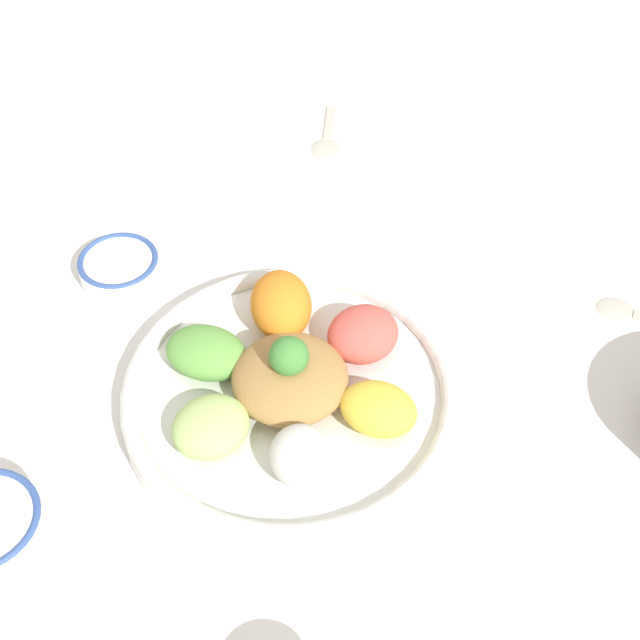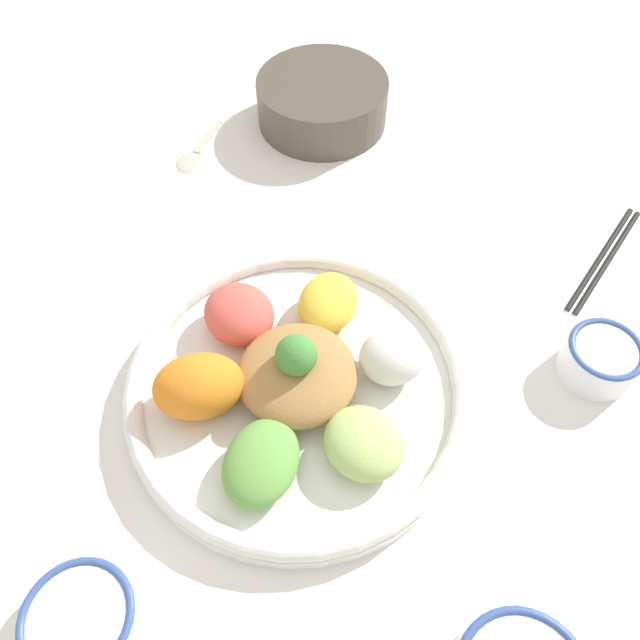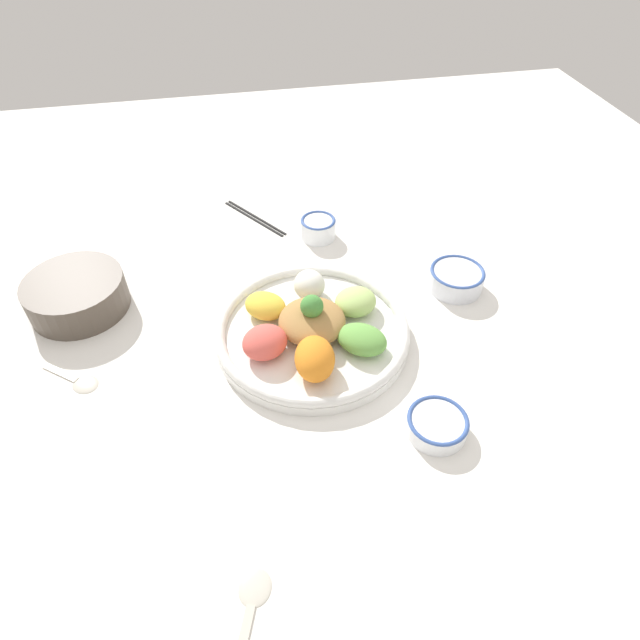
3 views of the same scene
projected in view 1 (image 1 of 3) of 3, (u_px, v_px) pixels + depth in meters
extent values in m
plane|color=white|center=(308.00, 414.00, 0.96)|extent=(2.40, 2.40, 0.00)
cylinder|color=white|center=(291.00, 398.00, 0.96)|extent=(0.36, 0.36, 0.02)
torus|color=white|center=(290.00, 390.00, 0.95)|extent=(0.36, 0.36, 0.02)
ellipsoid|color=#6BAD4C|center=(206.00, 353.00, 0.97)|extent=(0.11, 0.12, 0.04)
ellipsoid|color=#B7DB7A|center=(211.00, 427.00, 0.90)|extent=(0.10, 0.10, 0.04)
ellipsoid|color=white|center=(301.00, 456.00, 0.87)|extent=(0.08, 0.07, 0.05)
ellipsoid|color=yellow|center=(378.00, 409.00, 0.92)|extent=(0.10, 0.10, 0.04)
ellipsoid|color=#E55B51|center=(363.00, 334.00, 0.98)|extent=(0.10, 0.10, 0.05)
ellipsoid|color=orange|center=(280.00, 305.00, 1.00)|extent=(0.10, 0.08, 0.06)
ellipsoid|color=#AD7F47|center=(290.00, 378.00, 0.94)|extent=(0.12, 0.12, 0.05)
sphere|color=#478E3D|center=(289.00, 356.00, 0.91)|extent=(0.04, 0.04, 0.04)
cylinder|color=white|center=(120.00, 269.00, 1.09)|extent=(0.10, 0.10, 0.03)
torus|color=#38569E|center=(118.00, 261.00, 1.08)|extent=(0.10, 0.10, 0.01)
cylinder|color=maroon|center=(118.00, 263.00, 1.08)|extent=(0.08, 0.08, 0.00)
ellipsoid|color=beige|center=(616.00, 308.00, 1.06)|extent=(0.06, 0.06, 0.01)
cube|color=beige|center=(329.00, 122.00, 1.31)|extent=(0.08, 0.04, 0.01)
ellipsoid|color=beige|center=(326.00, 147.00, 1.27)|extent=(0.06, 0.06, 0.01)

